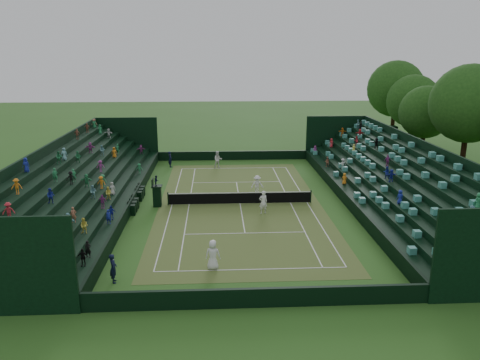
% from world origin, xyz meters
% --- Properties ---
extents(ground, '(160.00, 160.00, 0.00)m').
position_xyz_m(ground, '(0.00, 0.00, 0.00)').
color(ground, '#2D5B1C').
rests_on(ground, ground).
extents(court_surface, '(12.97, 26.77, 0.01)m').
position_xyz_m(court_surface, '(0.00, 0.00, 0.01)').
color(court_surface, '#346B23').
rests_on(court_surface, ground).
extents(perimeter_wall_north, '(17.17, 0.20, 1.00)m').
position_xyz_m(perimeter_wall_north, '(0.00, 15.88, 0.50)').
color(perimeter_wall_north, black).
rests_on(perimeter_wall_north, ground).
extents(perimeter_wall_south, '(17.17, 0.20, 1.00)m').
position_xyz_m(perimeter_wall_south, '(0.00, -15.88, 0.50)').
color(perimeter_wall_south, black).
rests_on(perimeter_wall_south, ground).
extents(perimeter_wall_east, '(0.20, 31.77, 1.00)m').
position_xyz_m(perimeter_wall_east, '(8.48, 0.00, 0.50)').
color(perimeter_wall_east, black).
rests_on(perimeter_wall_east, ground).
extents(perimeter_wall_west, '(0.20, 31.77, 1.00)m').
position_xyz_m(perimeter_wall_west, '(-8.48, 0.00, 0.50)').
color(perimeter_wall_west, black).
rests_on(perimeter_wall_west, ground).
extents(north_grandstand, '(6.60, 32.00, 4.90)m').
position_xyz_m(north_grandstand, '(12.66, 0.00, 1.55)').
color(north_grandstand, black).
rests_on(north_grandstand, ground).
extents(south_grandstand, '(6.60, 32.00, 4.90)m').
position_xyz_m(south_grandstand, '(-12.66, 0.00, 1.55)').
color(south_grandstand, black).
rests_on(south_grandstand, ground).
extents(tennis_net, '(11.67, 0.10, 1.06)m').
position_xyz_m(tennis_net, '(0.00, 0.00, 0.53)').
color(tennis_net, black).
rests_on(tennis_net, ground).
extents(scoreboard_tower, '(2.00, 1.00, 3.70)m').
position_xyz_m(scoreboard_tower, '(17.75, 16.00, 3.14)').
color(scoreboard_tower, black).
rests_on(scoreboard_tower, ground).
extents(tree_row, '(9.08, 36.68, 10.92)m').
position_xyz_m(tree_row, '(21.87, 10.78, 6.58)').
color(tree_row, black).
rests_on(tree_row, ground).
extents(umpire_chair, '(0.81, 0.81, 2.54)m').
position_xyz_m(umpire_chair, '(-6.62, -0.28, 1.09)').
color(umpire_chair, black).
rests_on(umpire_chair, ground).
extents(courtside_chairs, '(0.53, 5.50, 1.15)m').
position_xyz_m(courtside_chairs, '(-8.30, 0.26, 0.43)').
color(courtside_chairs, black).
rests_on(courtside_chairs, ground).
extents(player_near_west, '(0.94, 0.69, 1.74)m').
position_xyz_m(player_near_west, '(-2.15, -11.68, 0.87)').
color(player_near_west, white).
rests_on(player_near_west, ground).
extents(player_near_east, '(0.74, 0.58, 1.81)m').
position_xyz_m(player_near_east, '(1.63, -2.46, 0.91)').
color(player_near_east, white).
rests_on(player_near_east, ground).
extents(player_far_west, '(0.95, 0.79, 1.78)m').
position_xyz_m(player_far_west, '(-1.70, 12.19, 0.89)').
color(player_far_west, silver).
rests_on(player_far_west, ground).
extents(player_far_east, '(1.14, 0.74, 1.67)m').
position_xyz_m(player_far_east, '(1.62, 2.56, 0.83)').
color(player_far_east, white).
rests_on(player_far_east, ground).
extents(line_judge_north, '(0.57, 0.71, 1.70)m').
position_xyz_m(line_judge_north, '(-6.76, 12.83, 0.85)').
color(line_judge_north, black).
rests_on(line_judge_north, ground).
extents(line_judge_south, '(0.51, 0.66, 1.62)m').
position_xyz_m(line_judge_south, '(-7.45, -12.96, 0.81)').
color(line_judge_south, black).
rests_on(line_judge_south, ground).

